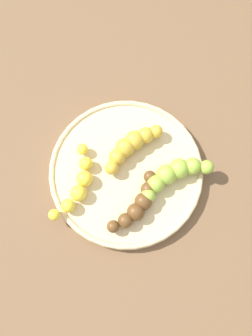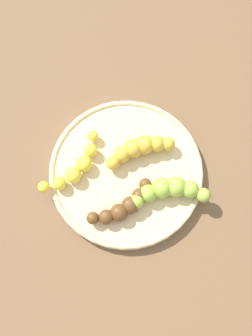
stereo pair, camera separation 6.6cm
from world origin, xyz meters
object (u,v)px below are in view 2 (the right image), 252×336
at_px(fruit_bowl, 126,172).
at_px(banana_green, 169,191).
at_px(banana_spotted, 139,149).
at_px(banana_yellow, 76,167).
at_px(banana_overripe, 123,207).

bearing_deg(fruit_bowl, banana_green, 30.71).
distance_m(fruit_bowl, banana_green, 0.09).
bearing_deg(banana_green, banana_spotted, 28.18).
distance_m(banana_yellow, banana_green, 0.17).
relative_size(banana_spotted, banana_green, 0.98).
bearing_deg(banana_overripe, banana_green, 76.15).
bearing_deg(fruit_bowl, banana_overripe, -34.88).
height_order(fruit_bowl, banana_yellow, banana_yellow).
bearing_deg(banana_spotted, fruit_bowl, 128.43).
height_order(banana_spotted, banana_green, banana_green).
distance_m(banana_overripe, banana_green, 0.08).
relative_size(fruit_bowl, banana_spotted, 2.19).
relative_size(banana_spotted, banana_overripe, 0.99).
height_order(banana_yellow, banana_green, banana_green).
relative_size(banana_spotted, banana_yellow, 0.91).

